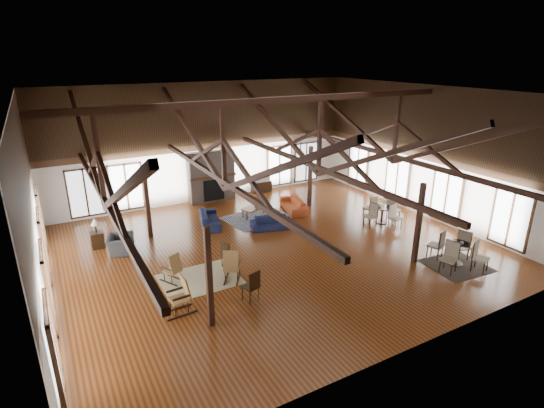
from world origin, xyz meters
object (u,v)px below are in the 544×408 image
cafe_table_near (458,250)px  cafe_table_far (382,212)px  sofa_navy_left (210,219)px  coffee_table (255,208)px  sofa_navy_front (272,223)px  armchair (120,244)px  sofa_orange (293,204)px  tv_console (261,187)px

cafe_table_near → cafe_table_far: 4.39m
sofa_navy_left → coffee_table: size_ratio=1.41×
cafe_table_near → sofa_navy_front: bearing=124.8°
armchair → cafe_table_far: cafe_table_far is taller
armchair → cafe_table_far: bearing=-84.9°
sofa_orange → cafe_table_far: (2.69, -3.33, 0.22)m
cafe_table_near → cafe_table_far: size_ratio=1.06×
cafe_table_far → cafe_table_near: bearing=-95.5°
sofa_navy_left → sofa_orange: size_ratio=0.97×
cafe_table_near → sofa_navy_left: bearing=129.5°
sofa_orange → cafe_table_near: bearing=30.8°
sofa_orange → coffee_table: (-2.02, 0.12, 0.14)m
sofa_navy_front → coffee_table: sofa_navy_front is taller
cafe_table_near → tv_console: bearing=101.4°
coffee_table → tv_console: (2.05, 3.30, -0.16)m
sofa_navy_front → tv_console: (2.07, 4.93, 0.01)m
tv_console → sofa_navy_front: bearing=-112.7°
coffee_table → sofa_navy_front: bearing=-109.4°
sofa_orange → cafe_table_near: 8.03m
sofa_navy_front → cafe_table_near: (4.30, -6.19, 0.29)m
sofa_navy_left → sofa_orange: sofa_orange is taller
cafe_table_far → coffee_table: bearing=143.8°
sofa_navy_front → armchair: 6.32m
coffee_table → tv_console: size_ratio=1.28×
coffee_table → cafe_table_near: (4.29, -7.82, 0.12)m
sofa_navy_left → sofa_navy_front: bearing=-112.7°
cafe_table_near → tv_console: (-2.23, 11.12, -0.28)m
sofa_navy_front → cafe_table_far: cafe_table_far is taller
sofa_orange → coffee_table: bearing=-79.1°
tv_console → cafe_table_far: bearing=-68.5°
sofa_navy_front → sofa_orange: size_ratio=0.88×
coffee_table → cafe_table_near: size_ratio=0.66×
sofa_orange → armchair: armchair is taller
sofa_orange → tv_console: sofa_orange is taller
armchair → sofa_navy_left: bearing=-58.7°
sofa_navy_front → coffee_table: (0.01, 1.63, 0.17)m
sofa_orange → cafe_table_near: cafe_table_near is taller
sofa_navy_front → armchair: armchair is taller
sofa_orange → tv_console: size_ratio=1.85×
coffee_table → armchair: armchair is taller
sofa_orange → cafe_table_near: size_ratio=0.96×
sofa_orange → coffee_table: size_ratio=1.44×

